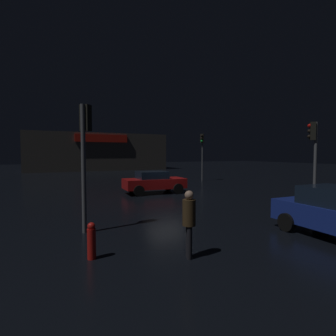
{
  "coord_description": "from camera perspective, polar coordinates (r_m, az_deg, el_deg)",
  "views": [
    {
      "loc": [
        -7.35,
        -15.36,
        2.71
      ],
      "look_at": [
        1.97,
        3.87,
        1.54
      ],
      "focal_mm": 28.81,
      "sensor_mm": 36.0,
      "label": 1
    }
  ],
  "objects": [
    {
      "name": "traffic_signal_opposite",
      "position": [
        9.58,
        -17.15,
        4.95
      ],
      "size": [
        0.42,
        0.42,
        4.35
      ],
      "color": "#595B60",
      "rests_on": "ground"
    },
    {
      "name": "pedestrian",
      "position": [
        7.06,
        4.47,
        -10.66
      ],
      "size": [
        0.44,
        0.44,
        1.76
      ],
      "color": "black",
      "rests_on": "ground"
    },
    {
      "name": "ground_plane",
      "position": [
        17.24,
        -0.28,
        -5.92
      ],
      "size": [
        120.0,
        120.0,
        0.0
      ],
      "primitive_type": "plane",
      "color": "black"
    },
    {
      "name": "traffic_signal_cross_left",
      "position": [
        26.57,
        7.23,
        4.57
      ],
      "size": [
        0.42,
        0.42,
        4.59
      ],
      "color": "#595B60",
      "rests_on": "ground"
    },
    {
      "name": "store_building",
      "position": [
        45.95,
        -14.82,
        3.3
      ],
      "size": [
        21.68,
        7.89,
        5.87
      ],
      "color": "#4C4742",
      "rests_on": "ground"
    },
    {
      "name": "traffic_signal_main",
      "position": [
        16.27,
        28.43,
        3.86
      ],
      "size": [
        0.42,
        0.42,
        4.36
      ],
      "color": "#595B60",
      "rests_on": "ground"
    },
    {
      "name": "fire_hydrant",
      "position": [
        7.39,
        -15.87,
        -14.61
      ],
      "size": [
        0.22,
        0.22,
        0.95
      ],
      "color": "red",
      "rests_on": "ground"
    },
    {
      "name": "car_near",
      "position": [
        18.28,
        -3.02,
        -2.92
      ],
      "size": [
        4.2,
        2.22,
        1.5
      ],
      "color": "#A51414",
      "rests_on": "ground"
    }
  ]
}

